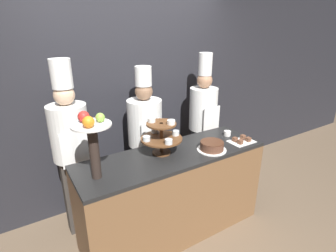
{
  "coord_description": "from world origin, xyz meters",
  "views": [
    {
      "loc": [
        -1.24,
        -1.6,
        2.06
      ],
      "look_at": [
        0.0,
        0.4,
        1.17
      ],
      "focal_mm": 28.0,
      "sensor_mm": 36.0,
      "label": 1
    }
  ],
  "objects_px": {
    "cup_white": "(227,133)",
    "tiered_stand": "(161,135)",
    "chef_left": "(71,145)",
    "fruit_pedestal": "(92,137)",
    "chef_center_right": "(203,119)",
    "cake_square_tray": "(242,140)",
    "chef_center_left": "(145,135)",
    "cake_round": "(212,146)"
  },
  "relations": [
    {
      "from": "chef_center_left",
      "to": "chef_center_right",
      "type": "distance_m",
      "value": 0.83
    },
    {
      "from": "chef_center_left",
      "to": "fruit_pedestal",
      "type": "bearing_deg",
      "value": -141.47
    },
    {
      "from": "fruit_pedestal",
      "to": "cake_round",
      "type": "xyz_separation_m",
      "value": [
        1.12,
        -0.11,
        -0.31
      ]
    },
    {
      "from": "chef_left",
      "to": "fruit_pedestal",
      "type": "bearing_deg",
      "value": -84.6
    },
    {
      "from": "cake_round",
      "to": "cup_white",
      "type": "height_order",
      "value": "cake_round"
    },
    {
      "from": "tiered_stand",
      "to": "chef_left",
      "type": "xyz_separation_m",
      "value": [
        -0.73,
        0.5,
        -0.13
      ]
    },
    {
      "from": "fruit_pedestal",
      "to": "chef_center_right",
      "type": "bearing_deg",
      "value": 20.68
    },
    {
      "from": "tiered_stand",
      "to": "chef_left",
      "type": "bearing_deg",
      "value": 145.41
    },
    {
      "from": "fruit_pedestal",
      "to": "chef_left",
      "type": "relative_size",
      "value": 0.3
    },
    {
      "from": "tiered_stand",
      "to": "chef_center_right",
      "type": "relative_size",
      "value": 0.22
    },
    {
      "from": "chef_left",
      "to": "chef_center_right",
      "type": "xyz_separation_m",
      "value": [
        1.64,
        -0.0,
        -0.03
      ]
    },
    {
      "from": "tiered_stand",
      "to": "chef_center_left",
      "type": "bearing_deg",
      "value": 80.97
    },
    {
      "from": "tiered_stand",
      "to": "cup_white",
      "type": "bearing_deg",
      "value": -0.82
    },
    {
      "from": "cake_square_tray",
      "to": "cake_round",
      "type": "bearing_deg",
      "value": 177.77
    },
    {
      "from": "fruit_pedestal",
      "to": "cake_round",
      "type": "bearing_deg",
      "value": -5.49
    },
    {
      "from": "cake_square_tray",
      "to": "chef_center_left",
      "type": "relative_size",
      "value": 0.16
    },
    {
      "from": "chef_center_right",
      "to": "chef_center_left",
      "type": "bearing_deg",
      "value": -180.0
    },
    {
      "from": "cup_white",
      "to": "cake_square_tray",
      "type": "xyz_separation_m",
      "value": [
        0.01,
        -0.21,
        -0.01
      ]
    },
    {
      "from": "cup_white",
      "to": "chef_left",
      "type": "distance_m",
      "value": 1.65
    },
    {
      "from": "chef_left",
      "to": "chef_center_left",
      "type": "bearing_deg",
      "value": -0.0
    },
    {
      "from": "cake_square_tray",
      "to": "cup_white",
      "type": "bearing_deg",
      "value": 91.85
    },
    {
      "from": "tiered_stand",
      "to": "chef_left",
      "type": "distance_m",
      "value": 0.89
    },
    {
      "from": "chef_left",
      "to": "cake_square_tray",
      "type": "bearing_deg",
      "value": -24.49
    },
    {
      "from": "cup_white",
      "to": "chef_center_left",
      "type": "relative_size",
      "value": 0.05
    },
    {
      "from": "cup_white",
      "to": "cake_round",
      "type": "bearing_deg",
      "value": -154.0
    },
    {
      "from": "cup_white",
      "to": "chef_center_left",
      "type": "bearing_deg",
      "value": 146.31
    },
    {
      "from": "cup_white",
      "to": "tiered_stand",
      "type": "bearing_deg",
      "value": 179.18
    },
    {
      "from": "cake_round",
      "to": "cup_white",
      "type": "distance_m",
      "value": 0.44
    },
    {
      "from": "tiered_stand",
      "to": "cake_round",
      "type": "bearing_deg",
      "value": -24.12
    },
    {
      "from": "cake_square_tray",
      "to": "chef_center_left",
      "type": "height_order",
      "value": "chef_center_left"
    },
    {
      "from": "chef_left",
      "to": "chef_center_right",
      "type": "relative_size",
      "value": 1.01
    },
    {
      "from": "fruit_pedestal",
      "to": "chef_center_right",
      "type": "xyz_separation_m",
      "value": [
        1.58,
        0.6,
        -0.32
      ]
    },
    {
      "from": "cake_round",
      "to": "tiered_stand",
      "type": "bearing_deg",
      "value": 155.88
    },
    {
      "from": "fruit_pedestal",
      "to": "cup_white",
      "type": "relative_size",
      "value": 7.16
    },
    {
      "from": "cake_round",
      "to": "cup_white",
      "type": "bearing_deg",
      "value": 26.0
    },
    {
      "from": "chef_center_right",
      "to": "fruit_pedestal",
      "type": "bearing_deg",
      "value": -159.32
    },
    {
      "from": "cake_square_tray",
      "to": "fruit_pedestal",
      "type": "bearing_deg",
      "value": 175.37
    },
    {
      "from": "chef_center_right",
      "to": "chef_left",
      "type": "bearing_deg",
      "value": 180.0
    },
    {
      "from": "tiered_stand",
      "to": "cake_square_tray",
      "type": "distance_m",
      "value": 0.9
    },
    {
      "from": "cake_round",
      "to": "chef_center_left",
      "type": "distance_m",
      "value": 0.8
    },
    {
      "from": "cake_round",
      "to": "chef_left",
      "type": "distance_m",
      "value": 1.37
    },
    {
      "from": "cake_round",
      "to": "cake_square_tray",
      "type": "distance_m",
      "value": 0.4
    }
  ]
}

